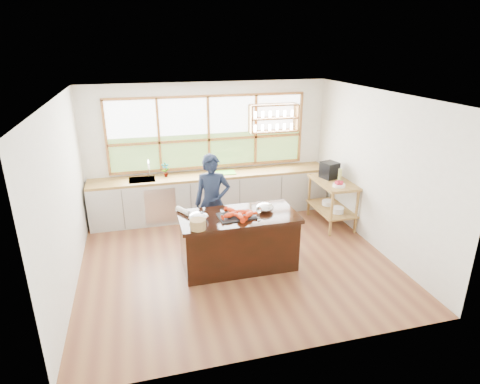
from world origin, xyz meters
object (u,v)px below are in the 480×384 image
object	(u,v)px
island	(239,241)
cook	(213,202)
wicker_basket	(198,224)
espresso_machine	(329,170)

from	to	relation	value
island	cook	xyz separation A→B (m)	(-0.27, 0.75, 0.39)
island	wicker_basket	bearing A→B (deg)	-154.21
island	wicker_basket	distance (m)	0.93
island	cook	world-z (taller)	cook
cook	wicker_basket	distance (m)	1.17
espresso_machine	wicker_basket	distance (m)	3.31
espresso_machine	wicker_basket	xyz separation A→B (m)	(-2.88, -1.64, -0.09)
cook	wicker_basket	bearing A→B (deg)	-102.23
espresso_machine	wicker_basket	size ratio (longest dim) A/B	1.39
cook	espresso_machine	distance (m)	2.53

